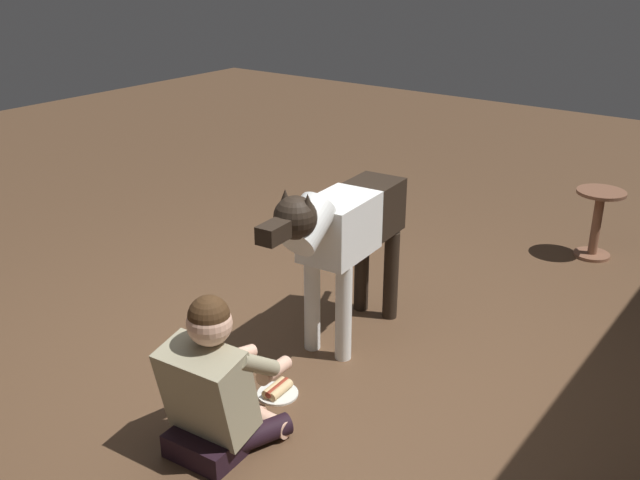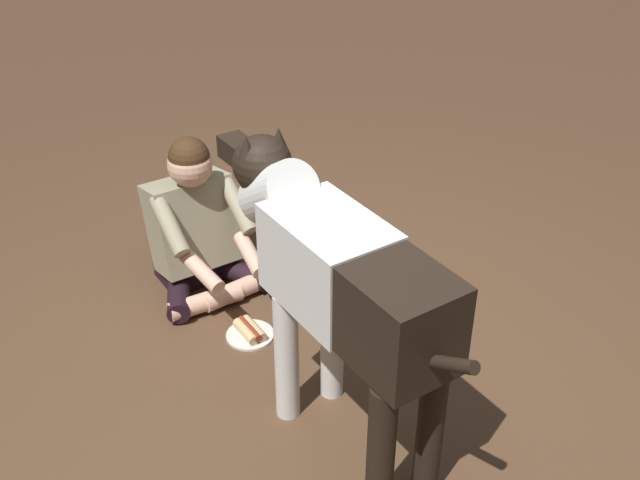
# 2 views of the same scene
# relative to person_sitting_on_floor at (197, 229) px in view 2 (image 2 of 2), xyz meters

# --- Properties ---
(ground_plane) EXTENTS (15.24, 15.24, 0.00)m
(ground_plane) POSITION_rel_person_sitting_on_floor_xyz_m (-0.89, -0.25, -0.33)
(ground_plane) COLOR brown
(person_sitting_on_floor) EXTENTS (0.68, 0.58, 0.81)m
(person_sitting_on_floor) POSITION_rel_person_sitting_on_floor_xyz_m (0.00, 0.00, 0.00)
(person_sitting_on_floor) COLOR black
(person_sitting_on_floor) RESTS_ON ground
(large_dog) EXTENTS (1.45, 0.36, 1.10)m
(large_dog) POSITION_rel_person_sitting_on_floor_xyz_m (-1.18, -0.09, 0.39)
(large_dog) COLOR white
(large_dog) RESTS_ON ground
(hot_dog_on_plate) EXTENTS (0.22, 0.22, 0.06)m
(hot_dog_on_plate) POSITION_rel_person_sitting_on_floor_xyz_m (-0.49, -0.04, -0.30)
(hot_dog_on_plate) COLOR silver
(hot_dog_on_plate) RESTS_ON ground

